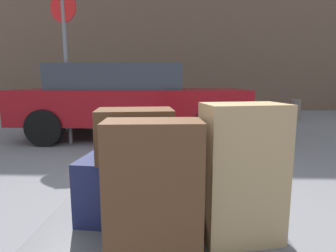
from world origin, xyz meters
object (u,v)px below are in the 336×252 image
object	(u,v)px
duffel_bag_navy_front_right	(136,190)
no_parking_sign	(66,53)
bollard_kerb_near	(250,110)
bollard_kerb_mid	(296,110)
parked_car	(130,99)
suitcase_brown_center	(153,187)
suitcase_tan_rear_right	(242,173)
duffel_bag_brown_topmost_pile	(135,134)
luggage_cart	(160,236)

from	to	relation	value
duffel_bag_navy_front_right	no_parking_sign	world-z (taller)	no_parking_sign
bollard_kerb_near	bollard_kerb_mid	size ratio (longest dim) A/B	1.00
parked_car	no_parking_sign	world-z (taller)	no_parking_sign
suitcase_brown_center	suitcase_tan_rear_right	xyz separation A→B (m)	(0.42, 0.11, 0.03)
suitcase_brown_center	duffel_bag_brown_topmost_pile	world-z (taller)	duffel_bag_brown_topmost_pile
suitcase_tan_rear_right	duffel_bag_brown_topmost_pile	world-z (taller)	suitcase_tan_rear_right
luggage_cart	no_parking_sign	distance (m)	4.11
duffel_bag_navy_front_right	luggage_cart	bearing A→B (deg)	-16.18
duffel_bag_navy_front_right	duffel_bag_brown_topmost_pile	bearing A→B (deg)	0.00
duffel_bag_navy_front_right	no_parking_sign	distance (m)	3.93
luggage_cart	bollard_kerb_near	xyz separation A→B (m)	(2.15, 6.59, 0.03)
bollard_kerb_near	bollard_kerb_mid	world-z (taller)	same
duffel_bag_brown_topmost_pile	bollard_kerb_mid	world-z (taller)	duffel_bag_brown_topmost_pile
parked_car	bollard_kerb_mid	xyz separation A→B (m)	(4.32, 2.51, -0.46)
bollard_kerb_near	no_parking_sign	xyz separation A→B (m)	(-4.00, -3.17, 1.29)
duffel_bag_brown_topmost_pile	suitcase_tan_rear_right	bearing A→B (deg)	-25.40
bollard_kerb_mid	no_parking_sign	size ratio (longest dim) A/B	0.23
parked_car	duffel_bag_brown_topmost_pile	bearing A→B (deg)	-79.81
duffel_bag_navy_front_right	suitcase_tan_rear_right	bearing A→B (deg)	-11.21
duffel_bag_navy_front_right	parked_car	distance (m)	4.10
suitcase_tan_rear_right	duffel_bag_brown_topmost_pile	size ratio (longest dim) A/B	1.67
luggage_cart	suitcase_brown_center	size ratio (longest dim) A/B	2.14
luggage_cart	bollard_kerb_near	size ratio (longest dim) A/B	2.14
bollard_kerb_mid	no_parking_sign	world-z (taller)	no_parking_sign
duffel_bag_navy_front_right	suitcase_tan_rear_right	xyz separation A→B (m)	(0.54, -0.17, 0.16)
suitcase_brown_center	parked_car	world-z (taller)	parked_car
suitcase_tan_rear_right	bollard_kerb_mid	distance (m)	7.38
suitcase_tan_rear_right	parked_car	size ratio (longest dim) A/B	0.16
suitcase_brown_center	suitcase_tan_rear_right	size ratio (longest dim) A/B	0.90
luggage_cart	bollard_kerb_near	bearing A→B (deg)	71.90
suitcase_tan_rear_right	bollard_kerb_mid	xyz separation A→B (m)	(3.06, 6.70, -0.37)
duffel_bag_navy_front_right	duffel_bag_brown_topmost_pile	xyz separation A→B (m)	(0.00, 0.00, 0.31)
suitcase_brown_center	bollard_kerb_near	xyz separation A→B (m)	(2.17, 6.81, -0.34)
parked_car	bollard_kerb_mid	size ratio (longest dim) A/B	7.15
suitcase_tan_rear_right	no_parking_sign	xyz separation A→B (m)	(-2.25, 3.53, 0.92)
duffel_bag_brown_topmost_pile	no_parking_sign	size ratio (longest dim) A/B	0.15
bollard_kerb_near	duffel_bag_navy_front_right	bearing A→B (deg)	-109.30
bollard_kerb_near	parked_car	bearing A→B (deg)	-140.18
suitcase_brown_center	duffel_bag_brown_topmost_pile	size ratio (longest dim) A/B	1.51
suitcase_brown_center	suitcase_tan_rear_right	distance (m)	0.43
luggage_cart	duffel_bag_brown_topmost_pile	xyz separation A→B (m)	(-0.13, 0.05, 0.56)
duffel_bag_navy_front_right	bollard_kerb_near	size ratio (longest dim) A/B	1.02
no_parking_sign	suitcase_brown_center	bearing A→B (deg)	-63.26
no_parking_sign	duffel_bag_brown_topmost_pile	bearing A→B (deg)	-63.02
duffel_bag_brown_topmost_pile	bollard_kerb_near	xyz separation A→B (m)	(2.29, 6.54, -0.53)
suitcase_tan_rear_right	bollard_kerb_mid	size ratio (longest dim) A/B	1.11
duffel_bag_navy_front_right	bollard_kerb_near	bearing A→B (deg)	76.56
duffel_bag_navy_front_right	suitcase_brown_center	distance (m)	0.33
luggage_cart	no_parking_sign	xyz separation A→B (m)	(-1.85, 3.42, 1.32)
suitcase_tan_rear_right	parked_car	world-z (taller)	parked_car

